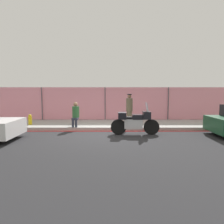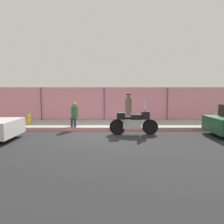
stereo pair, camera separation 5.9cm
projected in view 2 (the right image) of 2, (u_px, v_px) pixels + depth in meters
ground_plane at (101, 134)px, 9.21m from camera, size 120.00×120.00×0.00m
sidewalk at (103, 124)px, 11.50m from camera, size 30.28×2.97×0.17m
curb_paint_stripe at (102, 131)px, 9.94m from camera, size 30.28×0.18×0.01m
storefront_fence at (104, 105)px, 12.96m from camera, size 28.77×0.17×2.25m
motorcycle at (134, 122)px, 9.11m from camera, size 2.22×0.51×1.48m
officer_standing at (129, 109)px, 11.05m from camera, size 0.36×0.36×1.67m
person_seated_on_curb at (75, 113)px, 10.39m from camera, size 0.36×0.65×1.26m
fire_hydrant at (29, 120)px, 10.90m from camera, size 0.19×0.24×0.57m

